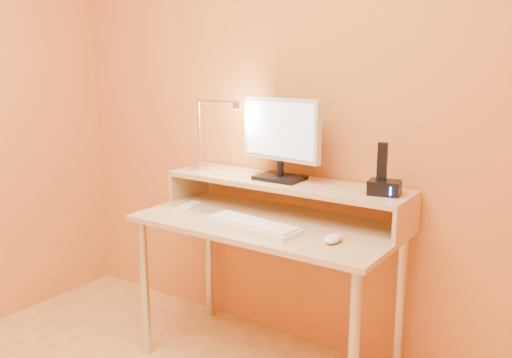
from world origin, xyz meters
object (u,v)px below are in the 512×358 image
Objects in this scene: monitor_panel at (281,129)px; phone_dock at (384,188)px; mouse at (333,238)px; remote_control at (186,208)px; keyboard at (252,226)px; lamp_base at (200,167)px.

monitor_panel is 0.56m from phone_dock.
phone_dock is at bearing 68.11° from mouse.
monitor_panel reaches higher than remote_control.
mouse is 0.52× the size of remote_control.
monitor_panel is at bearing 103.21° from keyboard.
keyboard is at bearing -75.74° from monitor_panel.
remote_control is at bearing -177.02° from phone_dock.
lamp_base is 0.91m from mouse.
remote_control is at bearing -142.88° from monitor_panel.
lamp_base reaches higher than mouse.
phone_dock is at bearing 36.68° from keyboard.
mouse is at bearing -10.42° from remote_control.
lamp_base is at bearing 165.97° from mouse.
remote_control is at bearing -71.13° from lamp_base.
keyboard is (-0.48, -0.28, -0.18)m from phone_dock.
phone_dock reaches higher than keyboard.
lamp_base reaches higher than remote_control.
keyboard is at bearing -15.89° from remote_control.
monitor_panel is 0.60m from remote_control.
monitor_panel reaches higher than keyboard.
lamp_base is at bearing -167.83° from monitor_panel.
mouse is (0.37, 0.02, 0.01)m from keyboard.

